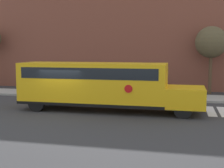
% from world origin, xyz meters
% --- Properties ---
extents(ground_plane, '(60.00, 60.00, 0.00)m').
position_xyz_m(ground_plane, '(0.00, 0.00, 0.00)').
color(ground_plane, '#333335').
extents(sidewalk_strip, '(44.00, 3.00, 0.15)m').
position_xyz_m(sidewalk_strip, '(0.00, 6.50, 0.07)').
color(sidewalk_strip, '#9E9E99').
rests_on(sidewalk_strip, ground).
extents(building_backdrop, '(32.00, 4.00, 11.13)m').
position_xyz_m(building_backdrop, '(0.00, 13.00, 5.57)').
color(building_backdrop, brown).
rests_on(building_backdrop, ground).
extents(school_bus, '(10.85, 2.57, 2.87)m').
position_xyz_m(school_bus, '(2.03, 0.64, 1.65)').
color(school_bus, yellow).
rests_on(school_bus, ground).
extents(tree_near_sidewalk, '(2.60, 2.60, 5.58)m').
position_xyz_m(tree_near_sidewalk, '(9.00, 9.73, 4.25)').
color(tree_near_sidewalk, brown).
rests_on(tree_near_sidewalk, ground).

